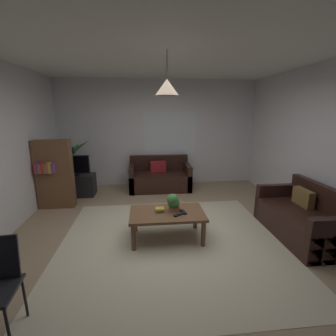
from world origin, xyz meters
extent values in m
cube|color=#9E8466|center=(0.00, 0.00, -0.01)|extent=(5.12, 5.59, 0.02)
cube|color=beige|center=(0.00, -0.20, 0.00)|extent=(3.33, 3.08, 0.01)
cube|color=silver|center=(0.00, 2.83, 1.36)|extent=(5.24, 0.06, 2.73)
cube|color=silver|center=(2.59, 0.00, 1.36)|extent=(0.06, 5.59, 2.73)
cube|color=white|center=(0.00, 0.00, 2.74)|extent=(5.12, 5.59, 0.02)
cube|color=white|center=(0.30, 2.80, 1.37)|extent=(1.36, 0.01, 1.10)
cube|color=black|center=(0.00, 2.30, 0.21)|extent=(1.51, 0.80, 0.42)
cube|color=black|center=(0.00, 2.64, 0.62)|extent=(1.51, 0.12, 0.40)
cube|color=black|center=(-0.70, 2.30, 0.32)|extent=(0.12, 0.80, 0.64)
cube|color=black|center=(0.70, 2.30, 0.32)|extent=(0.12, 0.80, 0.64)
cube|color=maroon|center=(-0.04, 2.46, 0.56)|extent=(0.41, 0.17, 0.28)
cube|color=black|center=(2.06, -0.20, 0.21)|extent=(0.80, 1.48, 0.42)
cube|color=black|center=(2.40, -0.20, 0.62)|extent=(0.12, 1.48, 0.40)
cube|color=black|center=(2.06, 0.48, 0.32)|extent=(0.80, 0.12, 0.64)
cube|color=black|center=(2.06, -0.88, 0.32)|extent=(0.80, 0.12, 0.64)
cube|color=brown|center=(2.22, 0.03, 0.56)|extent=(0.13, 0.40, 0.28)
cube|color=brown|center=(-0.05, -0.06, 0.42)|extent=(1.13, 0.66, 0.04)
cylinder|color=brown|center=(-0.56, -0.33, 0.20)|extent=(0.07, 0.07, 0.40)
cylinder|color=brown|center=(0.46, -0.33, 0.20)|extent=(0.07, 0.07, 0.40)
cylinder|color=brown|center=(-0.56, 0.21, 0.20)|extent=(0.07, 0.07, 0.40)
cylinder|color=brown|center=(0.46, 0.21, 0.20)|extent=(0.07, 0.07, 0.40)
cube|color=#387247|center=(-0.16, -0.03, 0.45)|extent=(0.11, 0.10, 0.03)
cube|color=gold|center=(-0.16, -0.01, 0.48)|extent=(0.14, 0.12, 0.03)
cube|color=black|center=(0.19, -0.10, 0.45)|extent=(0.09, 0.17, 0.02)
cube|color=black|center=(0.11, -0.19, 0.45)|extent=(0.16, 0.13, 0.02)
cylinder|color=#B77051|center=(0.07, -0.02, 0.48)|extent=(0.18, 0.18, 0.08)
sphere|color=#3D7F3D|center=(0.05, -0.04, 0.59)|extent=(0.19, 0.19, 0.19)
sphere|color=#3D7F3D|center=(0.04, -0.05, 0.64)|extent=(0.18, 0.18, 0.18)
cube|color=black|center=(-2.01, 2.05, 0.25)|extent=(0.90, 0.44, 0.50)
cube|color=black|center=(-2.01, 2.03, 0.76)|extent=(0.74, 0.05, 0.42)
cube|color=black|center=(-2.01, 2.00, 0.76)|extent=(0.70, 0.00, 0.38)
cube|color=black|center=(-2.01, 2.03, 0.52)|extent=(0.24, 0.16, 0.04)
cylinder|color=brown|center=(-2.13, 2.47, 0.15)|extent=(0.32, 0.32, 0.30)
cylinder|color=brown|center=(-2.13, 2.47, 0.64)|extent=(0.05, 0.05, 0.67)
cone|color=#2D6B33|center=(-1.91, 2.47, 1.12)|extent=(0.50, 0.11, 0.38)
cone|color=#2D6B33|center=(-2.07, 2.61, 1.06)|extent=(0.20, 0.35, 0.30)
cone|color=#2D6B33|center=(-2.23, 2.63, 1.04)|extent=(0.25, 0.40, 0.29)
cone|color=#2D6B33|center=(-2.32, 2.44, 1.08)|extent=(0.44, 0.17, 0.32)
cone|color=#2D6B33|center=(-2.25, 2.29, 1.13)|extent=(0.30, 0.45, 0.44)
cone|color=#2D6B33|center=(-2.05, 2.29, 1.07)|extent=(0.24, 0.44, 0.34)
cube|color=brown|center=(-2.19, 1.40, 0.70)|extent=(0.70, 0.22, 1.40)
cube|color=#B22D2D|center=(-2.47, 1.28, 0.86)|extent=(0.04, 0.16, 0.19)
cube|color=#72387F|center=(-2.43, 1.28, 0.89)|extent=(0.03, 0.16, 0.24)
cube|color=#99663F|center=(-2.39, 1.28, 0.86)|extent=(0.04, 0.16, 0.18)
cube|color=#B22D2D|center=(-2.34, 1.28, 0.88)|extent=(0.05, 0.16, 0.21)
cube|color=#99663F|center=(-2.29, 1.28, 0.86)|extent=(0.04, 0.16, 0.17)
cube|color=#99663F|center=(-2.25, 1.28, 0.88)|extent=(0.03, 0.16, 0.21)
cube|color=gold|center=(-2.20, 1.28, 0.88)|extent=(0.05, 0.16, 0.21)
cube|color=#72387F|center=(-2.15, 1.28, 0.87)|extent=(0.05, 0.16, 0.20)
cylinder|color=black|center=(-1.52, -1.68, 0.23)|extent=(0.02, 0.02, 0.45)
cylinder|color=black|center=(-1.55, -1.34, 0.23)|extent=(0.02, 0.02, 0.45)
cylinder|color=black|center=(-0.05, -0.06, 2.55)|extent=(0.01, 0.01, 0.36)
cone|color=tan|center=(-0.05, -0.06, 2.26)|extent=(0.32, 0.32, 0.21)
camera|label=1|loc=(-0.37, -3.33, 1.96)|focal=24.86mm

